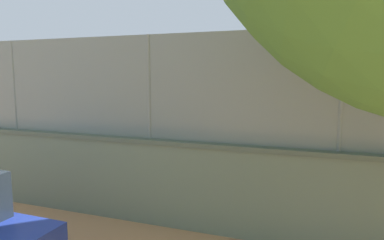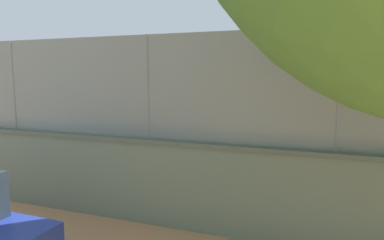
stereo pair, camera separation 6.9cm
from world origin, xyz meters
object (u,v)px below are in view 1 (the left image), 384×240
player_crossing_court (378,120)px  player_at_service_line (162,123)px  sports_ball (361,114)px  player_baseline_waiting (143,115)px

player_crossing_court → player_at_service_line: bearing=32.1°
sports_ball → player_baseline_waiting: bearing=1.8°
player_at_service_line → player_crossing_court: bearing=-147.9°
player_crossing_court → sports_ball: (0.75, 1.83, 0.42)m
player_baseline_waiting → sports_ball: size_ratio=21.50×
player_baseline_waiting → player_crossing_court: bearing=-167.6°
player_at_service_line → player_baseline_waiting: bearing=-48.3°
player_crossing_court → player_at_service_line: 8.70m
player_crossing_court → sports_ball: 2.02m
player_at_service_line → sports_ball: (-6.63, -2.79, 0.32)m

